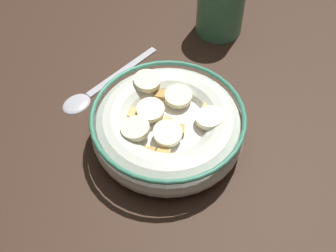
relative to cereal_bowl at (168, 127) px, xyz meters
The scene contains 4 objects.
ground_plane 3.84cm from the cereal_bowl, 128.69° to the right, with size 116.00×116.00×2.00cm, color #332116.
cereal_bowl is the anchor object (origin of this frame).
spoon 13.54cm from the cereal_bowl, 54.09° to the left, with size 14.05×13.15×0.80cm.
coffee_mug 23.30cm from the cereal_bowl, 18.78° to the right, with size 10.18×7.08×9.64cm.
Camera 1 is at (-35.22, -0.66, 47.89)cm, focal length 49.74 mm.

